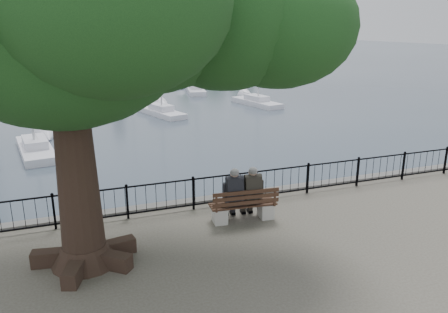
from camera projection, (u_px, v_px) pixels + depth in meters
name	position (u px, v px, depth m)	size (l,w,h in m)	color
harbor	(219.00, 213.00, 14.42)	(260.00, 260.00, 1.20)	#555453
railing	(224.00, 188.00, 13.67)	(22.06, 0.06, 1.00)	black
bench	(243.00, 209.00, 12.63)	(1.99, 0.75, 1.03)	#A2A19D
person_left	(233.00, 196.00, 12.55)	(0.50, 0.83, 1.63)	black
person_right	(251.00, 194.00, 12.68)	(0.50, 0.83, 1.63)	black
tree	(102.00, 6.00, 9.18)	(10.87, 7.59, 8.88)	black
lion_monument	(114.00, 61.00, 56.86)	(5.72, 5.72, 8.51)	#555453
sailboat_a	(36.00, 148.00, 22.93)	(2.31, 5.59, 10.18)	silver
sailboat_c	(161.00, 111.00, 32.83)	(2.95, 5.41, 9.45)	silver
sailboat_d	(257.00, 102.00, 37.02)	(2.68, 5.69, 9.23)	silver
sailboat_f	(131.00, 87.00, 45.38)	(1.76, 5.62, 12.51)	silver
sailboat_g	(195.00, 89.00, 44.16)	(2.56, 5.87, 11.40)	silver
sailboat_h	(48.00, 85.00, 46.89)	(1.73, 5.70, 11.97)	silver
far_shore	(213.00, 38.00, 90.62)	(30.00, 8.60, 9.18)	#4C483E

